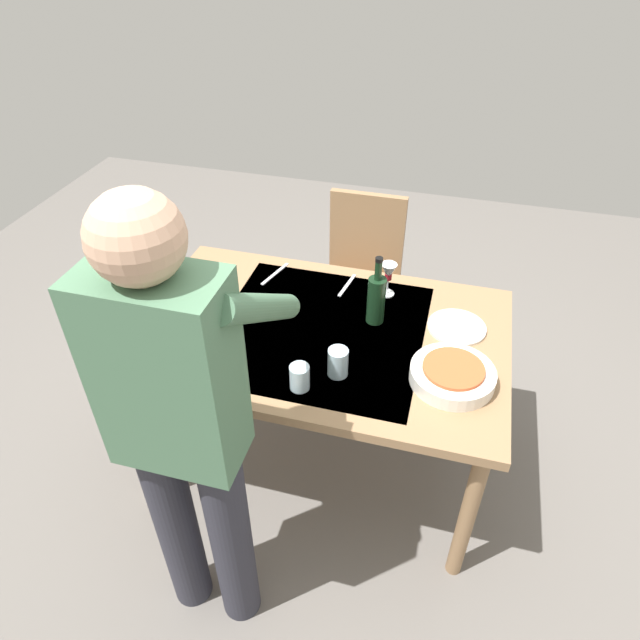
{
  "coord_description": "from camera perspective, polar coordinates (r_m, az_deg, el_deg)",
  "views": [
    {
      "loc": [
        -0.45,
        1.67,
        2.18
      ],
      "look_at": [
        0.0,
        0.0,
        0.83
      ],
      "focal_mm": 31.63,
      "sensor_mm": 36.0,
      "label": 1
    }
  ],
  "objects": [
    {
      "name": "wine_glass_left",
      "position": [
        2.38,
        6.94,
        4.67
      ],
      "size": [
        0.07,
        0.07,
        0.15
      ],
      "color": "white",
      "rests_on": "dining_table"
    },
    {
      "name": "dining_table",
      "position": [
        2.28,
        -0.0,
        -2.55
      ],
      "size": [
        1.47,
        0.95,
        0.78
      ],
      "color": "#93704C",
      "rests_on": "ground_plane"
    },
    {
      "name": "serving_bowl_pasta",
      "position": [
        2.04,
        13.26,
        -5.38
      ],
      "size": [
        0.3,
        0.3,
        0.07
      ],
      "color": "white",
      "rests_on": "dining_table"
    },
    {
      "name": "table_knife",
      "position": [
        2.56,
        -4.57,
        4.68
      ],
      "size": [
        0.07,
        0.2,
        0.0
      ],
      "primitive_type": "cube",
      "rotation": [
        0.0,
        0.0,
        -0.28
      ],
      "color": "silver",
      "rests_on": "dining_table"
    },
    {
      "name": "water_cup_far_left",
      "position": [
        2.0,
        1.82,
        -4.3
      ],
      "size": [
        0.07,
        0.07,
        0.11
      ],
      "primitive_type": "cylinder",
      "color": "silver",
      "rests_on": "dining_table"
    },
    {
      "name": "water_cup_near_left",
      "position": [
        1.96,
        -2.08,
        -5.81
      ],
      "size": [
        0.07,
        0.07,
        0.1
      ],
      "primitive_type": "cylinder",
      "color": "silver",
      "rests_on": "dining_table"
    },
    {
      "name": "wine_bottle",
      "position": [
        2.22,
        5.71,
        2.2
      ],
      "size": [
        0.07,
        0.07,
        0.3
      ],
      "color": "black",
      "rests_on": "dining_table"
    },
    {
      "name": "water_cup_near_right",
      "position": [
        2.09,
        -11.13,
        -3.08
      ],
      "size": [
        0.07,
        0.07,
        0.11
      ],
      "primitive_type": "cylinder",
      "color": "silver",
      "rests_on": "dining_table"
    },
    {
      "name": "dinner_plate_near",
      "position": [
        2.36,
        -11.0,
        0.97
      ],
      "size": [
        0.23,
        0.23,
        0.01
      ],
      "primitive_type": "cylinder",
      "color": "white",
      "rests_on": "dining_table"
    },
    {
      "name": "table_fork",
      "position": [
        2.48,
        2.75,
        3.53
      ],
      "size": [
        0.04,
        0.18,
        0.0
      ],
      "primitive_type": "cube",
      "rotation": [
        0.0,
        0.0,
        -0.16
      ],
      "color": "silver",
      "rests_on": "dining_table"
    },
    {
      "name": "dinner_plate_far",
      "position": [
        2.3,
        13.66,
        -0.71
      ],
      "size": [
        0.23,
        0.23,
        0.01
      ],
      "primitive_type": "cylinder",
      "color": "white",
      "rests_on": "dining_table"
    },
    {
      "name": "person_server",
      "position": [
        1.67,
        -13.68,
        -10.26
      ],
      "size": [
        0.42,
        0.61,
        1.69
      ],
      "color": "#2D2D38",
      "rests_on": "ground_plane"
    },
    {
      "name": "ground_plane",
      "position": [
        2.78,
        -0.0,
        -13.49
      ],
      "size": [
        6.0,
        6.0,
        0.0
      ],
      "primitive_type": "plane",
      "color": "#66605B"
    },
    {
      "name": "chair_near",
      "position": [
        3.05,
        4.16,
        5.23
      ],
      "size": [
        0.4,
        0.4,
        0.91
      ],
      "color": "brown",
      "rests_on": "ground_plane"
    }
  ]
}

